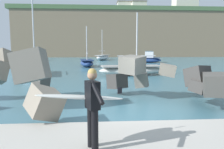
{
  "coord_description": "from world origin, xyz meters",
  "views": [
    {
      "loc": [
        -1.32,
        -8.15,
        2.42
      ],
      "look_at": [
        -0.71,
        0.5,
        1.4
      ],
      "focal_mm": 34.89,
      "sensor_mm": 36.0,
      "label": 1
    }
  ],
  "objects_px": {
    "boat_near_centre": "(87,63)",
    "boat_mid_centre": "(148,59)",
    "mooring_buoy_inner": "(23,67)",
    "boat_near_right": "(103,57)",
    "boat_mid_right": "(132,70)",
    "station_building_west": "(127,10)",
    "boat_mid_left": "(34,69)",
    "station_building_east": "(138,10)",
    "station_building_central": "(185,1)",
    "boat_near_left": "(35,58)",
    "surfer_with_board": "(89,102)"
  },
  "relations": [
    {
      "from": "boat_near_centre",
      "to": "boat_mid_centre",
      "type": "bearing_deg",
      "value": 37.78
    },
    {
      "from": "boat_mid_centre",
      "to": "mooring_buoy_inner",
      "type": "relative_size",
      "value": 11.84
    },
    {
      "from": "boat_near_right",
      "to": "boat_mid_right",
      "type": "relative_size",
      "value": 1.04
    },
    {
      "from": "boat_mid_centre",
      "to": "station_building_west",
      "type": "relative_size",
      "value": 0.67
    },
    {
      "from": "boat_near_right",
      "to": "station_building_west",
      "type": "relative_size",
      "value": 0.83
    },
    {
      "from": "boat_mid_centre",
      "to": "mooring_buoy_inner",
      "type": "height_order",
      "value": "boat_mid_centre"
    },
    {
      "from": "boat_mid_left",
      "to": "station_building_east",
      "type": "distance_m",
      "value": 71.5
    },
    {
      "from": "boat_near_centre",
      "to": "boat_mid_centre",
      "type": "xyz_separation_m",
      "value": [
        10.39,
        8.06,
        0.12
      ]
    },
    {
      "from": "boat_near_centre",
      "to": "mooring_buoy_inner",
      "type": "height_order",
      "value": "boat_near_centre"
    },
    {
      "from": "mooring_buoy_inner",
      "to": "boat_mid_right",
      "type": "bearing_deg",
      "value": -32.19
    },
    {
      "from": "station_building_east",
      "to": "station_building_central",
      "type": "bearing_deg",
      "value": -54.74
    },
    {
      "from": "boat_near_centre",
      "to": "station_building_central",
      "type": "height_order",
      "value": "station_building_central"
    },
    {
      "from": "boat_near_left",
      "to": "boat_near_centre",
      "type": "height_order",
      "value": "boat_near_centre"
    },
    {
      "from": "boat_mid_right",
      "to": "boat_near_right",
      "type": "bearing_deg",
      "value": 93.92
    },
    {
      "from": "boat_near_left",
      "to": "boat_near_centre",
      "type": "distance_m",
      "value": 19.24
    },
    {
      "from": "boat_near_right",
      "to": "station_building_east",
      "type": "distance_m",
      "value": 45.52
    },
    {
      "from": "station_building_west",
      "to": "station_building_central",
      "type": "height_order",
      "value": "station_building_west"
    },
    {
      "from": "boat_near_right",
      "to": "mooring_buoy_inner",
      "type": "distance_m",
      "value": 22.35
    },
    {
      "from": "boat_mid_left",
      "to": "boat_mid_centre",
      "type": "relative_size",
      "value": 1.36
    },
    {
      "from": "surfer_with_board",
      "to": "boat_near_right",
      "type": "relative_size",
      "value": 0.32
    },
    {
      "from": "boat_near_right",
      "to": "boat_mid_left",
      "type": "distance_m",
      "value": 27.32
    },
    {
      "from": "boat_mid_centre",
      "to": "station_building_west",
      "type": "height_order",
      "value": "station_building_west"
    },
    {
      "from": "boat_mid_centre",
      "to": "station_building_west",
      "type": "distance_m",
      "value": 53.55
    },
    {
      "from": "boat_mid_centre",
      "to": "station_building_central",
      "type": "xyz_separation_m",
      "value": [
        19.25,
        31.71,
        16.92
      ]
    },
    {
      "from": "boat_mid_right",
      "to": "mooring_buoy_inner",
      "type": "distance_m",
      "value": 14.62
    },
    {
      "from": "boat_near_left",
      "to": "boat_mid_right",
      "type": "distance_m",
      "value": 30.38
    },
    {
      "from": "mooring_buoy_inner",
      "to": "station_building_east",
      "type": "height_order",
      "value": "station_building_east"
    },
    {
      "from": "boat_mid_left",
      "to": "station_building_east",
      "type": "height_order",
      "value": "station_building_east"
    },
    {
      "from": "mooring_buoy_inner",
      "to": "station_building_west",
      "type": "distance_m",
      "value": 67.14
    },
    {
      "from": "boat_mid_centre",
      "to": "boat_mid_right",
      "type": "distance_m",
      "value": 19.26
    },
    {
      "from": "mooring_buoy_inner",
      "to": "station_building_central",
      "type": "bearing_deg",
      "value": 48.49
    },
    {
      "from": "boat_near_right",
      "to": "boat_mid_right",
      "type": "distance_m",
      "value": 27.59
    },
    {
      "from": "boat_near_centre",
      "to": "boat_near_left",
      "type": "bearing_deg",
      "value": 125.75
    },
    {
      "from": "mooring_buoy_inner",
      "to": "station_building_central",
      "type": "xyz_separation_m",
      "value": [
        37.43,
        42.29,
        17.35
      ]
    },
    {
      "from": "surfer_with_board",
      "to": "station_building_central",
      "type": "distance_m",
      "value": 72.98
    },
    {
      "from": "surfer_with_board",
      "to": "boat_near_right",
      "type": "bearing_deg",
      "value": 87.97
    },
    {
      "from": "boat_near_left",
      "to": "boat_mid_centre",
      "type": "bearing_deg",
      "value": -19.26
    },
    {
      "from": "boat_mid_left",
      "to": "station_building_central",
      "type": "xyz_separation_m",
      "value": [
        34.18,
        48.9,
        17.01
      ]
    },
    {
      "from": "boat_mid_right",
      "to": "station_building_west",
      "type": "height_order",
      "value": "station_building_west"
    },
    {
      "from": "station_building_west",
      "to": "station_building_central",
      "type": "bearing_deg",
      "value": -49.42
    },
    {
      "from": "mooring_buoy_inner",
      "to": "station_building_west",
      "type": "xyz_separation_m",
      "value": [
        21.28,
        61.16,
        17.76
      ]
    },
    {
      "from": "boat_near_right",
      "to": "boat_mid_centre",
      "type": "relative_size",
      "value": 1.24
    },
    {
      "from": "boat_near_right",
      "to": "boat_near_left",
      "type": "bearing_deg",
      "value": -173.47
    },
    {
      "from": "boat_mid_left",
      "to": "boat_mid_centre",
      "type": "xyz_separation_m",
      "value": [
        14.93,
        17.18,
        0.09
      ]
    },
    {
      "from": "boat_near_centre",
      "to": "station_building_west",
      "type": "height_order",
      "value": "station_building_west"
    },
    {
      "from": "surfer_with_board",
      "to": "boat_near_left",
      "type": "distance_m",
      "value": 42.89
    },
    {
      "from": "boat_mid_centre",
      "to": "mooring_buoy_inner",
      "type": "distance_m",
      "value": 21.04
    },
    {
      "from": "boat_near_left",
      "to": "boat_near_right",
      "type": "xyz_separation_m",
      "value": [
        13.95,
        1.6,
        -0.0
      ]
    },
    {
      "from": "station_building_west",
      "to": "station_building_central",
      "type": "distance_m",
      "value": 24.84
    },
    {
      "from": "station_building_central",
      "to": "surfer_with_board",
      "type": "bearing_deg",
      "value": -113.58
    }
  ]
}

